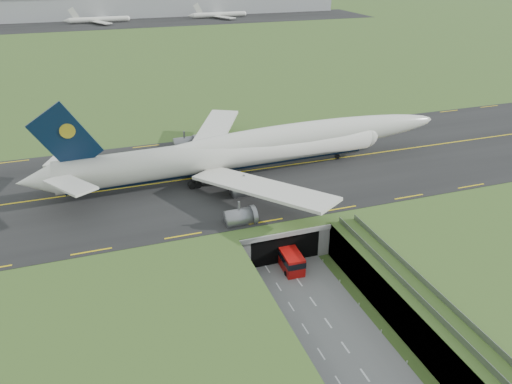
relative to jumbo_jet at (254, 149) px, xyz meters
name	(u,v)px	position (x,y,z in m)	size (l,w,h in m)	color
ground	(305,291)	(-2.82, -32.23, -11.10)	(900.00, 900.00, 0.00)	#426127
airfield_deck	(305,275)	(-2.82, -32.23, -8.10)	(800.00, 800.00, 6.00)	gray
trench_road	(327,321)	(-2.82, -39.73, -11.00)	(12.00, 75.00, 0.20)	slate
taxiway	(240,172)	(-2.82, 0.77, -5.01)	(800.00, 44.00, 0.18)	black
tunnel_portal	(267,221)	(-2.82, -15.52, -7.76)	(17.00, 22.30, 6.00)	gray
guideway	(452,329)	(8.18, -51.34, -5.77)	(3.00, 53.00, 7.05)	#A8A8A3
jumbo_jet	(254,149)	(0.00, 0.00, 0.00)	(87.32, 57.41, 19.00)	silver
shuttle_tram	(289,257)	(-2.64, -25.31, -9.34)	(3.32, 8.00, 3.21)	#B30E0B
cargo_terminal	(117,5)	(-3.01, 267.18, 2.86)	(320.00, 67.00, 15.60)	#B2B2B2
distant_hills	(178,9)	(61.56, 397.77, -15.10)	(700.00, 91.00, 60.00)	#566761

